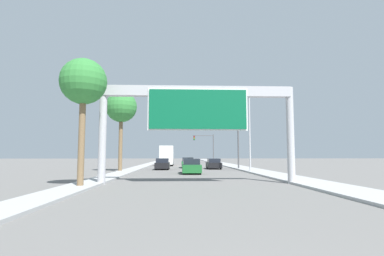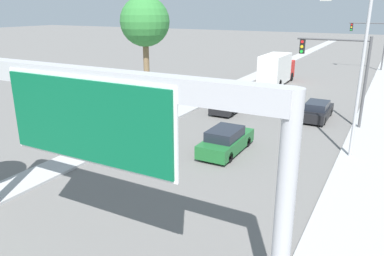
# 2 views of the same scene
# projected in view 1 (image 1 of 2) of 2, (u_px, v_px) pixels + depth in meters

# --- Properties ---
(sidewalk_right) EXTENTS (3.00, 120.00, 0.15)m
(sidewalk_right) POSITION_uv_depth(u_px,v_px,m) (223.00, 164.00, 62.31)
(sidewalk_right) COLOR #ABABAB
(sidewalk_right) RESTS_ON ground
(median_strip_left) EXTENTS (2.00, 120.00, 0.15)m
(median_strip_left) POSITION_uv_depth(u_px,v_px,m) (150.00, 164.00, 61.69)
(median_strip_left) COLOR #ABABAB
(median_strip_left) RESTS_ON ground
(sign_gantry) EXTENTS (13.41, 0.73, 6.69)m
(sign_gantry) POSITION_uv_depth(u_px,v_px,m) (198.00, 109.00, 20.53)
(sign_gantry) COLOR #B2B2B7
(sign_gantry) RESTS_ON ground
(car_far_center) EXTENTS (1.81, 4.38, 1.48)m
(car_far_center) POSITION_uv_depth(u_px,v_px,m) (163.00, 164.00, 39.81)
(car_far_center) COLOR black
(car_far_center) RESTS_ON ground
(car_near_left) EXTENTS (1.82, 4.56, 1.54)m
(car_near_left) POSITION_uv_depth(u_px,v_px,m) (188.00, 163.00, 44.83)
(car_near_left) COLOR #1E662D
(car_near_left) RESTS_ON ground
(car_mid_left) EXTENTS (1.89, 4.75, 1.55)m
(car_mid_left) POSITION_uv_depth(u_px,v_px,m) (191.00, 167.00, 31.33)
(car_mid_left) COLOR #1E662D
(car_mid_left) RESTS_ON ground
(car_mid_right) EXTENTS (1.81, 4.59, 1.43)m
(car_mid_right) POSITION_uv_depth(u_px,v_px,m) (214.00, 164.00, 41.49)
(car_mid_right) COLOR black
(car_mid_right) RESTS_ON ground
(truck_box_primary) EXTENTS (2.30, 7.81, 3.50)m
(truck_box_primary) POSITION_uv_depth(u_px,v_px,m) (167.00, 156.00, 53.62)
(truck_box_primary) COLOR red
(truck_box_primary) RESTS_ON ground
(traffic_light_near_intersection) EXTENTS (5.09, 0.32, 6.62)m
(traffic_light_near_intersection) POSITION_uv_depth(u_px,v_px,m) (227.00, 136.00, 40.70)
(traffic_light_near_intersection) COLOR #4C4C4F
(traffic_light_near_intersection) RESTS_ON ground
(traffic_light_mid_block) EXTENTS (5.04, 0.32, 6.75)m
(traffic_light_mid_block) POSITION_uv_depth(u_px,v_px,m) (207.00, 144.00, 70.56)
(traffic_light_mid_block) COLOR #4C4C4F
(traffic_light_mid_block) RESTS_ON ground
(palm_tree_foreground) EXTENTS (2.82, 2.82, 7.86)m
(palm_tree_foreground) POSITION_uv_depth(u_px,v_px,m) (83.00, 83.00, 18.30)
(palm_tree_foreground) COLOR brown
(palm_tree_foreground) RESTS_ON ground
(palm_tree_background) EXTENTS (3.61, 3.61, 9.34)m
(palm_tree_background) POSITION_uv_depth(u_px,v_px,m) (121.00, 108.00, 34.85)
(palm_tree_background) COLOR brown
(palm_tree_background) RESTS_ON ground
(street_lamp_right) EXTENTS (2.65, 0.28, 9.19)m
(street_lamp_right) POSITION_uv_depth(u_px,v_px,m) (247.00, 125.00, 34.59)
(street_lamp_right) COLOR #B2B2B7
(street_lamp_right) RESTS_ON ground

